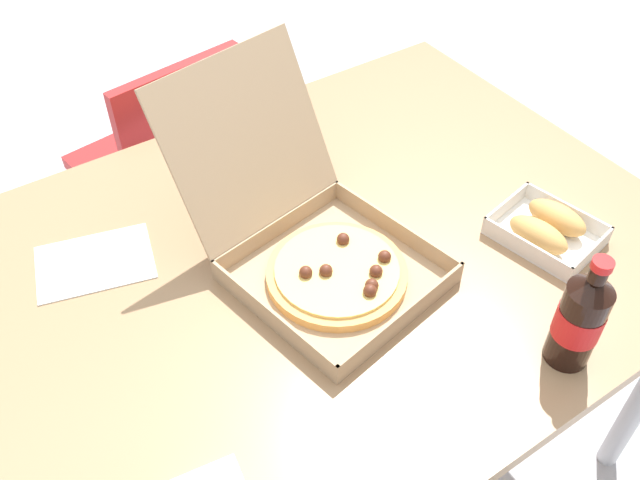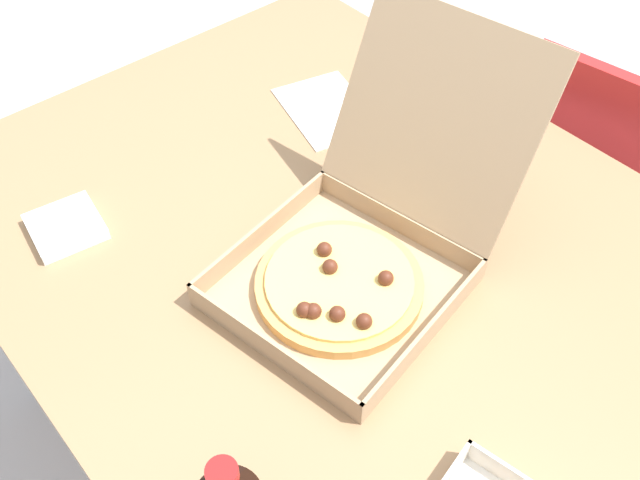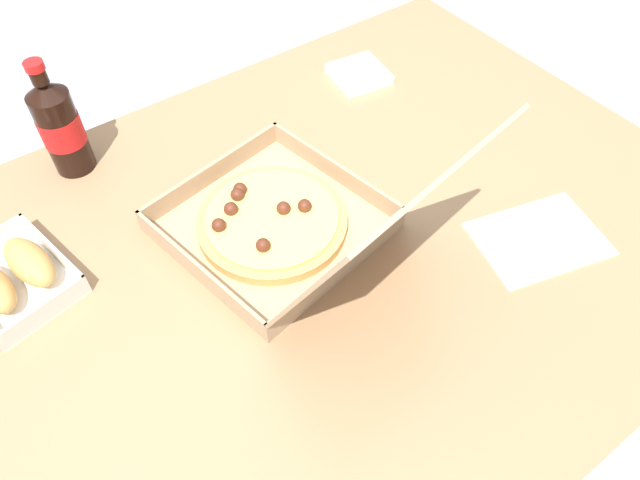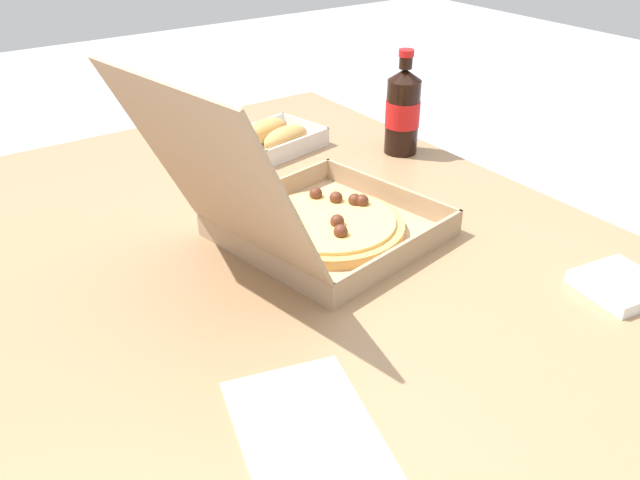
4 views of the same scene
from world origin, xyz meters
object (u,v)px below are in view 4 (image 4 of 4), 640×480
bread_side_box (276,137)px  cola_bottle (403,111)px  pizza_box_open (311,217)px  paper_menu (306,429)px  napkin_pile (620,285)px

bread_side_box → cola_bottle: cola_bottle is taller
pizza_box_open → cola_bottle: 0.45m
cola_bottle → bread_side_box: bearing=49.9°
pizza_box_open → bread_side_box: bearing=-23.8°
paper_menu → napkin_pile: size_ratio=1.91×
cola_bottle → pizza_box_open: bearing=119.8°
cola_bottle → paper_menu: cola_bottle is taller
paper_menu → bread_side_box: bearing=-14.3°
bread_side_box → cola_bottle: bearing=-130.1°
bread_side_box → pizza_box_open: bearing=156.2°
napkin_pile → paper_menu: bearing=86.1°
bread_side_box → cola_bottle: (-0.18, -0.21, 0.07)m
paper_menu → napkin_pile: (-0.04, -0.54, 0.01)m
bread_side_box → napkin_pile: 0.79m
bread_side_box → paper_menu: bearing=150.7°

